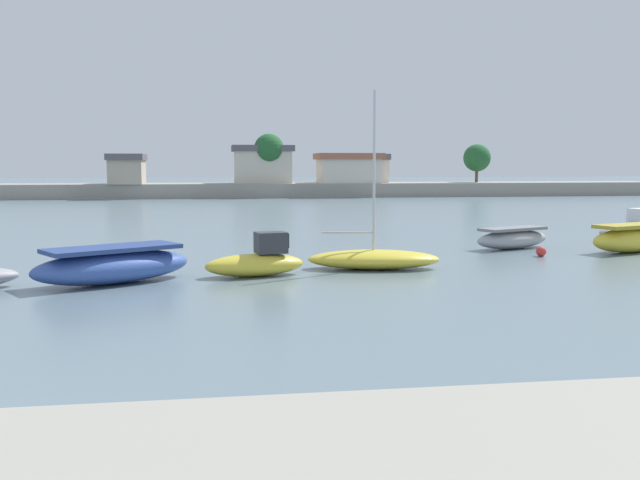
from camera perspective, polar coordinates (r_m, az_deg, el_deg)
The scene contains 8 objects.
moored_boat_3 at distance 23.78m, azimuth -16.22°, elevation -1.97°, with size 5.48×4.33×1.19m.
moored_boat_4 at distance 24.43m, azimuth -5.04°, elevation -1.73°, with size 3.63×1.97×1.49m.
moored_boat_5 at distance 26.07m, azimuth 4.31°, elevation -1.49°, with size 5.03×2.55×6.43m.
moored_boat_6 at distance 33.39m, azimuth 15.14°, elevation 0.12°, with size 4.36×2.83×0.97m.
moored_boat_7 at distance 33.79m, azimuth 23.69°, elevation 0.10°, with size 4.81×2.97×1.22m.
moored_boat_8 at distance 39.88m, azimuth 24.21°, elevation 0.88°, with size 5.34×2.79×1.56m.
mooring_buoy_0 at distance 30.90m, azimuth 17.26°, elevation -0.88°, with size 0.42×0.42×0.42m, color red.
distant_shoreline at distance 83.76m, azimuth -12.88°, elevation 4.63°, with size 118.83×7.77×7.50m.
Camera 1 is at (4.51, -8.67, 3.81)m, focal length 40.02 mm.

